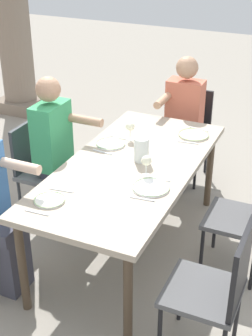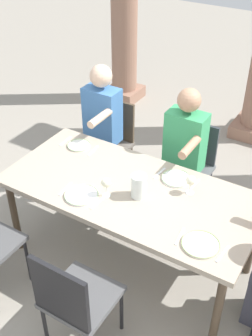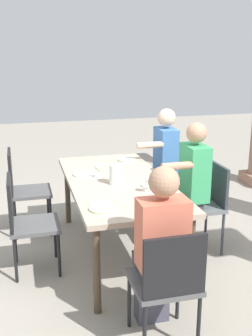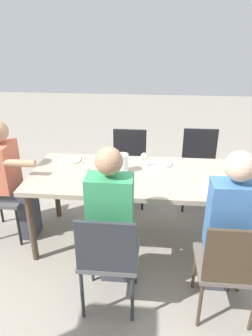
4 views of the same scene
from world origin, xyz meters
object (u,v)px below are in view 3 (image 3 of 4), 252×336
object	(u,v)px
plate_3	(105,208)
plate_0	(127,160)
chair_mid_north	(205,200)
water_pitcher	(115,176)
wine_glass_2	(149,180)
chair_west_south	(23,186)
wine_glass_1	(98,167)
diner_woman_green	(188,185)
chair_head_east	(167,280)
diner_man_white	(159,245)
chair_mid_south	(25,219)
plate_2	(154,185)
plate_1	(86,174)
diner_guest_third	(161,161)
dining_table	(118,187)
chair_west_north	(174,177)

from	to	relation	value
plate_3	plate_0	bearing A→B (deg)	158.33
chair_mid_north	water_pitcher	distance (m)	0.99
wine_glass_2	water_pitcher	xyz separation A→B (m)	(-0.31, -0.23, -0.03)
chair_west_south	wine_glass_1	bearing A→B (deg)	47.41
diner_woman_green	plate_3	distance (m)	1.13
chair_west_south	wine_glass_1	world-z (taller)	chair_west_south
chair_head_east	diner_man_white	size ratio (longest dim) A/B	0.70
plate_0	chair_mid_south	bearing A→B (deg)	-55.64
chair_west_south	plate_2	xyz separation A→B (m)	(1.02, 1.17, 0.24)
diner_man_white	plate_1	size ratio (longest dim) A/B	4.96
diner_woman_green	plate_1	distance (m)	1.03
chair_head_east	diner_guest_third	size ratio (longest dim) A/B	0.67
diner_woman_green	diner_guest_third	bearing A→B (deg)	178.76
plate_3	chair_mid_south	bearing A→B (deg)	-133.69
chair_mid_north	plate_1	xyz separation A→B (m)	(-0.37, -1.15, 0.26)
plate_3	dining_table	bearing A→B (deg)	158.50
plate_2	plate_3	xyz separation A→B (m)	(0.44, -0.56, -0.00)
diner_guest_third	wine_glass_2	bearing A→B (deg)	-23.91
chair_mid_south	plate_0	size ratio (longest dim) A/B	4.45
chair_head_east	water_pitcher	xyz separation A→B (m)	(-1.31, -0.05, 0.34)
chair_mid_north	diner_man_white	bearing A→B (deg)	-38.24
chair_west_north	diner_woman_green	distance (m)	0.92
chair_head_east	plate_3	distance (m)	0.81
chair_head_east	plate_0	size ratio (longest dim) A/B	4.35
chair_west_south	plate_1	distance (m)	0.83
plate_0	water_pitcher	world-z (taller)	water_pitcher
plate_0	wine_glass_2	bearing A→B (deg)	-4.75
chair_west_north	chair_west_south	bearing A→B (deg)	-90.00
diner_man_white	diner_woman_green	bearing A→B (deg)	148.45
chair_mid_north	wine_glass_1	distance (m)	1.13
chair_mid_south	chair_head_east	distance (m)	1.57
dining_table	diner_guest_third	bearing A→B (deg)	137.37
chair_head_east	plate_1	size ratio (longest dim) A/B	3.47
chair_head_east	plate_3	bearing A→B (deg)	-159.03
chair_head_east	plate_1	distance (m)	1.71
chair_west_south	plate_0	xyz separation A→B (m)	(0.08, 1.16, 0.24)
chair_mid_north	wine_glass_1	xyz separation A→B (m)	(-0.21, -1.05, 0.36)
wine_glass_1	water_pitcher	size ratio (longest dim) A/B	0.86
wine_glass_1	water_pitcher	world-z (taller)	water_pitcher
dining_table	plate_0	xyz separation A→B (m)	(-0.69, 0.28, 0.08)
dining_table	chair_west_south	bearing A→B (deg)	-130.89
diner_guest_third	wine_glass_1	xyz separation A→B (m)	(0.66, -0.87, 0.18)
diner_man_white	diner_guest_third	world-z (taller)	diner_guest_third
chair_head_east	diner_guest_third	bearing A→B (deg)	162.02
diner_guest_third	plate_1	size ratio (longest dim) A/B	5.21
plate_2	plate_3	size ratio (longest dim) A/B	0.92
plate_0	dining_table	bearing A→B (deg)	-21.84
wine_glass_2	water_pitcher	world-z (taller)	water_pitcher
chair_west_north	chair_west_south	xyz separation A→B (m)	(0.00, -1.77, 0.03)
chair_west_south	diner_man_white	bearing A→B (deg)	24.09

